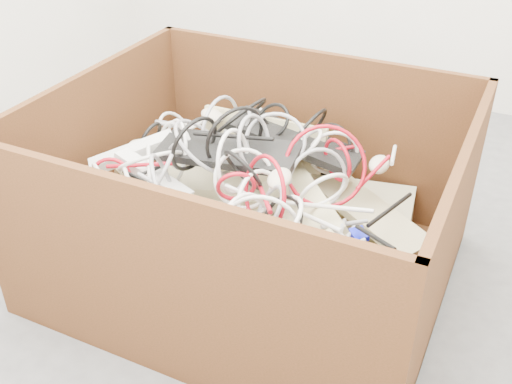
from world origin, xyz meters
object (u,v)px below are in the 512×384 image
at_px(cardboard_box, 249,233).
at_px(power_strip_left, 132,152).
at_px(vga_plug, 359,235).
at_px(power_strip_right, 153,177).

relative_size(cardboard_box, power_strip_left, 4.31).
bearing_deg(vga_plug, cardboard_box, -150.43).
distance_m(power_strip_right, vga_plug, 0.64).
distance_m(cardboard_box, power_strip_right, 0.35).
bearing_deg(power_strip_left, power_strip_right, -70.74).
xyz_separation_m(cardboard_box, power_strip_left, (-0.38, -0.05, 0.23)).
bearing_deg(power_strip_right, power_strip_left, 163.59).
xyz_separation_m(cardboard_box, power_strip_right, (-0.26, -0.12, 0.20)).
distance_m(cardboard_box, vga_plug, 0.43).
bearing_deg(cardboard_box, vga_plug, -15.62).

